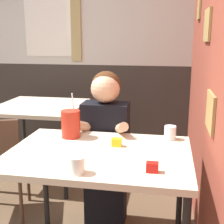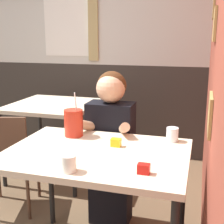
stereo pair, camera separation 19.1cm
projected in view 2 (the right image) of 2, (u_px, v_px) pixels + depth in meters
name	position (u px, v px, depth m)	size (l,w,h in m)	color
brick_wall_right	(218.00, 48.00, 2.23)	(0.08, 4.45, 2.70)	brown
back_wall	(109.00, 43.00, 3.73)	(5.31, 0.09, 2.70)	silver
main_table	(97.00, 163.00, 1.84)	(1.06, 0.77, 0.77)	beige
background_table	(53.00, 111.00, 3.15)	(0.82, 0.82, 0.77)	beige
chair_near_window	(7.00, 156.00, 2.50)	(0.50, 0.50, 0.85)	#4C3323
person_seated	(111.00, 145.00, 2.35)	(0.42, 0.41, 1.19)	black
cocktail_pitcher	(74.00, 123.00, 2.09)	(0.13, 0.13, 0.30)	#B22819
glass_near_pitcher	(172.00, 134.00, 1.99)	(0.08, 0.08, 0.09)	silver
glass_center	(69.00, 163.00, 1.54)	(0.08, 0.08, 0.09)	silver
condiment_ketchup	(144.00, 169.00, 1.52)	(0.06, 0.04, 0.05)	#B7140F
condiment_mustard	(116.00, 142.00, 1.90)	(0.06, 0.04, 0.05)	yellow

